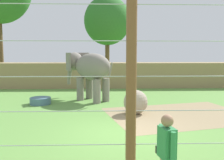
% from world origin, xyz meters
% --- Properties ---
extents(ground_plane, '(120.00, 120.00, 0.00)m').
position_xyz_m(ground_plane, '(0.00, 0.00, 0.00)').
color(ground_plane, '#609342').
extents(dirt_patch, '(6.93, 5.69, 0.01)m').
position_xyz_m(dirt_patch, '(2.67, 2.57, 0.00)').
color(dirt_patch, '#937F5B').
rests_on(dirt_patch, ground).
extents(embankment_wall, '(36.00, 1.80, 1.92)m').
position_xyz_m(embankment_wall, '(0.00, 11.59, 0.96)').
color(embankment_wall, '#997F56').
rests_on(embankment_wall, ground).
extents(elephant, '(3.12, 3.03, 2.73)m').
position_xyz_m(elephant, '(-1.48, 6.16, 1.81)').
color(elephant, gray).
rests_on(elephant, ground).
extents(enrichment_ball, '(1.07, 1.07, 1.07)m').
position_xyz_m(enrichment_ball, '(0.75, 2.81, 0.54)').
color(enrichment_ball, gray).
rests_on(enrichment_ball, ground).
extents(cable_fence, '(9.50, 0.23, 3.91)m').
position_xyz_m(cable_fence, '(-0.03, -2.86, 1.96)').
color(cable_fence, brown).
rests_on(cable_fence, ground).
extents(zookeeper, '(0.29, 0.58, 1.67)m').
position_xyz_m(zookeeper, '(0.43, -4.03, 0.93)').
color(zookeeper, tan).
rests_on(zookeeper, ground).
extents(water_tub, '(1.10, 1.10, 0.35)m').
position_xyz_m(water_tub, '(-4.03, 5.13, 0.18)').
color(water_tub, slate).
rests_on(water_tub, ground).
extents(tree_far_left, '(4.67, 4.67, 8.33)m').
position_xyz_m(tree_far_left, '(-0.26, 17.93, 5.85)').
color(tree_far_left, brown).
rests_on(tree_far_left, ground).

